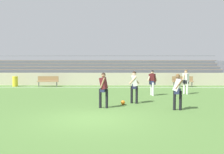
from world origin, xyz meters
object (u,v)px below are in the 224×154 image
Objects in this scene: bleacher_stand at (91,71)px; soccer_ball at (123,103)px; trash_bin at (15,81)px; player_dark_on_ball at (104,87)px; player_white_wide_right at (134,84)px; player_white_wide_left at (186,80)px; bench_near_bin at (48,80)px; player_white_deep_cover at (178,89)px; player_dark_challenging at (152,81)px; bench_centre_sideline at (183,80)px.

bleacher_stand is 126.23× the size of soccer_ball.
player_dark_on_ball reaches higher than trash_bin.
player_white_wide_right is (9.73, -8.90, 0.58)m from trash_bin.
trash_bin is at bearing 159.64° from player_white_wide_left.
player_white_deep_cover is at bearing -50.91° from bench_near_bin.
trash_bin is at bearing 152.71° from player_dark_challenging.
player_white_wide_right is 1.04× the size of player_white_wide_left.
trash_bin reaches higher than soccer_ball.
bench_near_bin is 10.03m from player_dark_challenging.
bench_centre_sideline is 1.07× the size of player_white_deep_cover.
bleacher_stand is 12.21m from player_white_wide_left.
bleacher_stand reaches higher than player_white_deep_cover.
player_white_deep_cover is at bearing -108.32° from player_white_wide_left.
bleacher_stand is 14.10m from player_white_wide_right.
player_dark_on_ball reaches higher than player_white_deep_cover.
trash_bin is at bearing 179.77° from bench_centre_sideline.
bleacher_stand is 16.29× the size of player_dark_on_ball.
bench_near_bin is 8.18× the size of soccer_ball.
player_dark_on_ball is at bearing -123.32° from player_dark_challenging.
player_dark_on_ball is (8.15, -10.28, 0.58)m from trash_bin.
bleacher_stand is 16.90× the size of player_white_wide_left.
player_white_wide_right reaches higher than bench_near_bin.
bench_centre_sideline is at bearing 57.93° from player_dark_on_ball.
player_white_wide_left is at bearing 44.57° from player_dark_on_ball.
bench_near_bin reaches higher than trash_bin.
player_white_wide_right reaches higher than player_dark_on_ball.
player_white_deep_cover is at bearing -30.52° from soccer_ball.
bench_near_bin is (-11.67, 0.00, 0.00)m from bench_centre_sideline.
bleacher_stand is at bearing 104.69° from player_white_wide_right.
player_white_wide_right reaches higher than bench_centre_sideline.
bench_centre_sideline reaches higher than soccer_ball.
player_dark_challenging is at bearing -27.29° from trash_bin.
soccer_ball is (-5.44, -9.26, -0.44)m from bench_centre_sideline.
player_white_wide_right is at bearing 41.15° from player_dark_on_ball.
bench_near_bin is 2.88m from trash_bin.
bench_near_bin is 1.06× the size of player_dark_on_ball.
trash_bin is 0.54× the size of player_dark_challenging.
bleacher_stand is 15.43× the size of bench_centre_sideline.
soccer_ball is at bearing -145.67° from player_white_wide_right.
player_white_wide_left is (7.35, -9.74, -0.23)m from bleacher_stand.
player_white_deep_cover reaches higher than soccer_ball.
bench_near_bin is at bearing 123.94° from soccer_ball.
bench_centre_sideline is at bearing 74.55° from player_white_deep_cover.
player_white_wide_right is 3.46m from player_dark_challenging.
soccer_ball is at bearing -120.42° from bench_centre_sideline.
player_white_wide_left is at bearing 71.68° from player_white_deep_cover.
bench_near_bin is 1.10× the size of player_dark_challenging.
bleacher_stand reaches higher than soccer_ball.
player_dark_challenging reaches higher than trash_bin.
player_dark_challenging reaches higher than soccer_ball.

